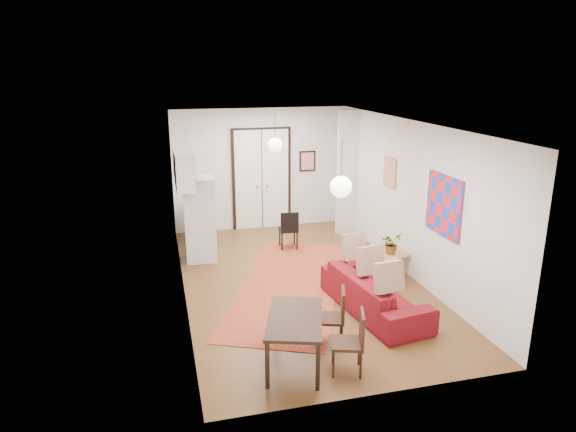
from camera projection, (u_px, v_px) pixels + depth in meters
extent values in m
plane|color=brown|center=(300.00, 282.00, 9.49)|extent=(7.00, 7.00, 0.00)
cube|color=white|center=(301.00, 124.00, 8.67)|extent=(4.20, 7.00, 0.02)
cube|color=silver|center=(261.00, 169.00, 12.33)|extent=(4.20, 0.02, 2.90)
cube|color=silver|center=(384.00, 284.00, 5.83)|extent=(4.20, 0.02, 2.90)
cube|color=silver|center=(180.00, 214.00, 8.58)|extent=(0.02, 7.00, 2.90)
cube|color=silver|center=(409.00, 199.00, 9.58)|extent=(0.02, 7.00, 2.90)
cube|color=white|center=(262.00, 180.00, 12.36)|extent=(1.44, 0.06, 2.50)
cube|color=silver|center=(348.00, 173.00, 11.89)|extent=(0.50, 0.10, 2.90)
cube|color=white|center=(184.00, 170.00, 9.89)|extent=(0.35, 1.00, 0.70)
cube|color=red|center=(444.00, 205.00, 8.36)|extent=(0.05, 1.00, 1.00)
cube|color=beige|center=(390.00, 172.00, 10.22)|extent=(0.05, 0.50, 0.60)
cube|color=red|center=(307.00, 161.00, 12.54)|extent=(0.40, 0.03, 0.50)
cube|color=#8F5C3B|center=(175.00, 164.00, 10.31)|extent=(0.03, 0.44, 0.54)
sphere|color=white|center=(275.00, 145.00, 10.72)|extent=(0.30, 0.30, 0.30)
cylinder|color=black|center=(275.00, 126.00, 10.60)|extent=(0.01, 0.01, 0.50)
sphere|color=white|center=(341.00, 187.00, 7.00)|extent=(0.30, 0.30, 0.30)
cylinder|color=black|center=(342.00, 158.00, 6.89)|extent=(0.01, 0.01, 0.50)
cube|color=#AB482A|center=(290.00, 284.00, 9.37)|extent=(3.40, 4.86, 0.01)
imported|color=maroon|center=(374.00, 293.00, 8.27)|extent=(1.16, 2.30, 0.64)
cube|color=tan|center=(390.00, 255.00, 9.70)|extent=(1.10, 0.87, 0.04)
cube|color=tan|center=(373.00, 271.00, 9.46)|extent=(0.07, 0.07, 0.39)
cube|color=tan|center=(415.00, 267.00, 9.66)|extent=(0.07, 0.07, 0.39)
cube|color=tan|center=(364.00, 263.00, 9.86)|extent=(0.07, 0.07, 0.39)
cube|color=tan|center=(405.00, 259.00, 10.06)|extent=(0.07, 0.07, 0.39)
imported|color=#30642D|center=(391.00, 243.00, 9.64)|extent=(0.45, 0.47, 0.42)
cube|color=#B8BBBD|center=(200.00, 205.00, 11.38)|extent=(0.58, 1.16, 0.04)
cube|color=#B8BBBD|center=(202.00, 235.00, 11.58)|extent=(0.54, 1.12, 0.03)
cylinder|color=#B8BBBD|center=(192.00, 232.00, 10.95)|extent=(0.04, 0.04, 0.87)
cylinder|color=#B8BBBD|center=(215.00, 230.00, 11.07)|extent=(0.04, 0.04, 0.87)
cylinder|color=#B8BBBD|center=(188.00, 218.00, 11.95)|extent=(0.04, 0.04, 0.87)
cylinder|color=#B8BBBD|center=(210.00, 216.00, 12.07)|extent=(0.04, 0.04, 0.87)
imported|color=beige|center=(202.00, 207.00, 11.09)|extent=(0.21, 0.21, 0.05)
imported|color=teal|center=(197.00, 198.00, 11.57)|extent=(0.08, 0.09, 0.18)
cube|color=silver|center=(200.00, 219.00, 10.36)|extent=(0.64, 0.64, 1.72)
cube|color=black|center=(295.00, 318.00, 6.71)|extent=(1.05, 1.39, 0.04)
cube|color=black|center=(283.00, 369.00, 6.19)|extent=(0.07, 0.07, 0.64)
cube|color=black|center=(331.00, 362.00, 6.34)|extent=(0.07, 0.07, 0.64)
cube|color=black|center=(263.00, 324.00, 7.26)|extent=(0.07, 0.07, 0.64)
cube|color=black|center=(305.00, 319.00, 7.41)|extent=(0.07, 0.07, 0.64)
cube|color=#321D10|center=(329.00, 318.00, 7.25)|extent=(0.51, 0.50, 0.04)
cube|color=#321D10|center=(326.00, 298.00, 7.35)|extent=(0.16, 0.38, 0.42)
cylinder|color=#321D10|center=(322.00, 339.00, 7.10)|extent=(0.03, 0.03, 0.41)
cylinder|color=#321D10|center=(344.00, 336.00, 7.18)|extent=(0.03, 0.03, 0.41)
cylinder|color=#321D10|center=(314.00, 327.00, 7.42)|extent=(0.03, 0.03, 0.41)
cylinder|color=#321D10|center=(336.00, 324.00, 7.50)|extent=(0.03, 0.03, 0.41)
cube|color=#321D10|center=(347.00, 343.00, 6.60)|extent=(0.51, 0.50, 0.04)
cube|color=#321D10|center=(343.00, 321.00, 6.70)|extent=(0.16, 0.38, 0.42)
cylinder|color=#321D10|center=(339.00, 366.00, 6.45)|extent=(0.03, 0.03, 0.41)
cylinder|color=#321D10|center=(363.00, 363.00, 6.53)|extent=(0.03, 0.03, 0.41)
cylinder|color=#321D10|center=(330.00, 352.00, 6.77)|extent=(0.03, 0.03, 0.41)
cylinder|color=#321D10|center=(353.00, 349.00, 6.85)|extent=(0.03, 0.03, 0.41)
cube|color=black|center=(288.00, 230.00, 11.15)|extent=(0.42, 0.42, 0.04)
cube|color=black|center=(286.00, 218.00, 11.24)|extent=(0.39, 0.07, 0.41)
cylinder|color=black|center=(283.00, 242.00, 11.01)|extent=(0.03, 0.03, 0.41)
cylinder|color=black|center=(298.00, 241.00, 11.09)|extent=(0.03, 0.03, 0.41)
cylinder|color=black|center=(279.00, 237.00, 11.32)|extent=(0.03, 0.03, 0.41)
cylinder|color=black|center=(294.00, 236.00, 11.39)|extent=(0.03, 0.03, 0.41)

